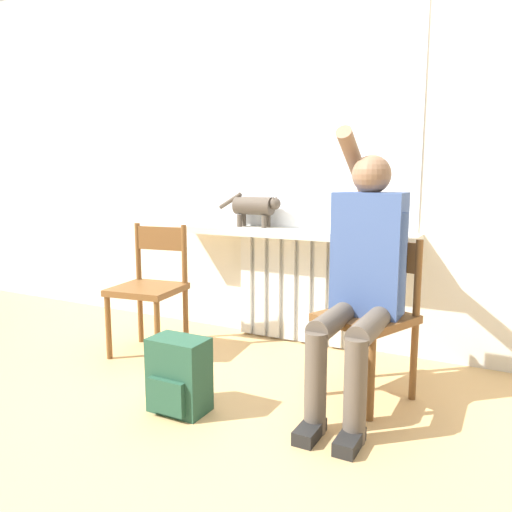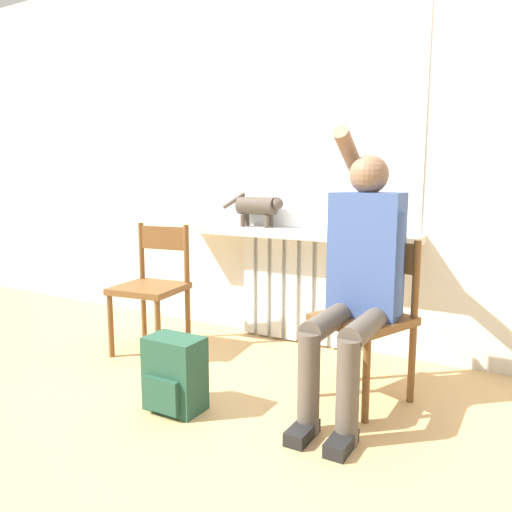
# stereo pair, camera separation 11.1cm
# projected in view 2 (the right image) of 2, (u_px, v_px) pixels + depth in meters

# --- Properties ---
(ground_plane) EXTENTS (12.00, 12.00, 0.00)m
(ground_plane) POSITION_uv_depth(u_px,v_px,m) (194.00, 404.00, 2.52)
(ground_plane) COLOR tan
(wall_with_window) EXTENTS (7.00, 0.06, 2.70)m
(wall_with_window) POSITION_uv_depth(u_px,v_px,m) (301.00, 145.00, 3.36)
(wall_with_window) COLOR silver
(wall_with_window) RESTS_ON ground_plane
(radiator) EXTENTS (0.79, 0.08, 0.74)m
(radiator) POSITION_uv_depth(u_px,v_px,m) (294.00, 289.00, 3.44)
(radiator) COLOR silver
(radiator) RESTS_ON ground_plane
(windowsill) EXTENTS (1.71, 0.26, 0.05)m
(windowsill) POSITION_uv_depth(u_px,v_px,m) (289.00, 233.00, 3.31)
(windowsill) COLOR beige
(windowsill) RESTS_ON radiator
(window_glass) EXTENTS (1.64, 0.01, 1.39)m
(window_glass) POSITION_uv_depth(u_px,v_px,m) (299.00, 124.00, 3.31)
(window_glass) COLOR white
(window_glass) RESTS_ON windowsill
(chair_left) EXTENTS (0.45, 0.45, 0.83)m
(chair_left) POSITION_uv_depth(u_px,v_px,m) (153.00, 285.00, 3.24)
(chair_left) COLOR brown
(chair_left) RESTS_ON ground_plane
(chair_right) EXTENTS (0.53, 0.53, 0.83)m
(chair_right) POSITION_uv_depth(u_px,v_px,m) (368.00, 315.00, 2.53)
(chair_right) COLOR brown
(chair_right) RESTS_ON ground_plane
(person) EXTENTS (0.36, 1.02, 1.38)m
(person) POSITION_uv_depth(u_px,v_px,m) (359.00, 272.00, 2.40)
(person) COLOR brown
(person) RESTS_ON ground_plane
(cat) EXTENTS (0.48, 0.12, 0.24)m
(cat) POSITION_uv_depth(u_px,v_px,m) (258.00, 207.00, 3.45)
(cat) COLOR #4C4238
(cat) RESTS_ON windowsill
(backpack) EXTENTS (0.28, 0.21, 0.37)m
(backpack) POSITION_uv_depth(u_px,v_px,m) (174.00, 375.00, 2.43)
(backpack) COLOR #234C38
(backpack) RESTS_ON ground_plane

